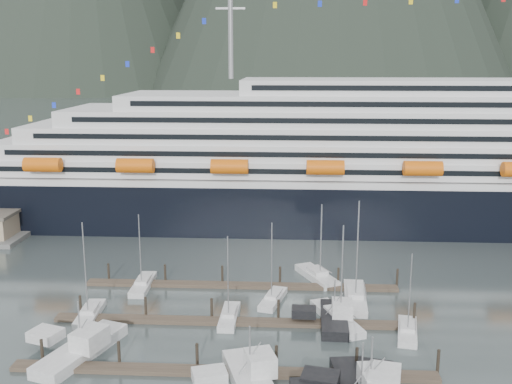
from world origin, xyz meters
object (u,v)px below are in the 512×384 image
(sailboat_e, at_px, (143,285))
(sailboat_h, at_px, (407,332))
(sailboat_b, at_px, (229,317))
(trawler_e, at_px, (333,318))
(sailboat_a, at_px, (90,314))
(trawler_b, at_px, (249,377))
(sailboat_g, at_px, (355,298))
(trawler_a, at_px, (80,348))
(sailboat_d, at_px, (337,319))
(cruise_ship, at_px, (421,167))
(sailboat_c, at_px, (273,299))
(sailboat_f, at_px, (317,276))

(sailboat_e, bearing_deg, sailboat_h, -111.23)
(sailboat_b, xyz_separation_m, trawler_e, (13.91, -0.56, 0.48))
(sailboat_a, relative_size, sailboat_e, 1.15)
(sailboat_a, xyz_separation_m, trawler_b, (22.80, -16.14, 0.52))
(sailboat_b, xyz_separation_m, trawler_b, (3.74, -16.37, 0.55))
(sailboat_g, xyz_separation_m, trawler_e, (-3.73, -7.82, 0.43))
(trawler_a, bearing_deg, sailboat_a, 31.57)
(sailboat_b, bearing_deg, sailboat_d, -88.55)
(trawler_a, bearing_deg, cruise_ship, -21.23)
(cruise_ship, bearing_deg, trawler_e, -112.95)
(sailboat_g, relative_size, sailboat_h, 1.38)
(sailboat_b, height_order, sailboat_c, sailboat_c)
(sailboat_d, bearing_deg, trawler_e, 120.76)
(sailboat_a, distance_m, sailboat_c, 25.65)
(sailboat_g, bearing_deg, sailboat_e, 87.06)
(cruise_ship, height_order, sailboat_c, cruise_ship)
(sailboat_f, relative_size, trawler_e, 1.23)
(sailboat_g, bearing_deg, sailboat_f, 34.30)
(sailboat_c, height_order, sailboat_e, sailboat_c)
(sailboat_a, relative_size, sailboat_d, 0.99)
(sailboat_a, xyz_separation_m, sailboat_g, (36.70, 7.50, 0.02))
(sailboat_e, distance_m, trawler_b, 32.77)
(sailboat_a, bearing_deg, sailboat_d, -92.69)
(cruise_ship, height_order, sailboat_g, cruise_ship)
(cruise_ship, distance_m, sailboat_f, 43.50)
(sailboat_c, bearing_deg, trawler_e, -115.83)
(sailboat_c, relative_size, trawler_a, 0.88)
(trawler_b, bearing_deg, sailboat_f, -32.62)
(cruise_ship, distance_m, sailboat_h, 56.69)
(sailboat_h, bearing_deg, cruise_ship, -2.57)
(trawler_a, height_order, trawler_e, trawler_a)
(cruise_ship, xyz_separation_m, sailboat_a, (-54.72, -51.06, -11.62))
(sailboat_b, relative_size, sailboat_d, 0.87)
(sailboat_h, bearing_deg, trawler_b, 134.49)
(sailboat_h, xyz_separation_m, trawler_e, (-9.27, 2.68, 0.48))
(cruise_ship, xyz_separation_m, sailboat_d, (-21.24, -50.71, -11.61))
(trawler_a, bearing_deg, sailboat_h, -60.07)
(sailboat_a, bearing_deg, trawler_e, -93.84)
(sailboat_d, bearing_deg, trawler_a, 88.09)
(trawler_e, bearing_deg, trawler_a, 110.61)
(sailboat_d, height_order, trawler_a, sailboat_d)
(sailboat_a, relative_size, sailboat_g, 0.89)
(sailboat_b, bearing_deg, sailboat_c, -41.25)
(sailboat_d, relative_size, sailboat_e, 1.16)
(sailboat_e, height_order, sailboat_g, sailboat_g)
(sailboat_f, bearing_deg, trawler_b, 138.89)
(trawler_e, bearing_deg, cruise_ship, -20.96)
(sailboat_e, xyz_separation_m, sailboat_g, (32.06, -3.63, 0.05))
(sailboat_b, xyz_separation_m, sailboat_c, (5.74, 6.32, 0.00))
(cruise_ship, relative_size, sailboat_e, 17.16)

